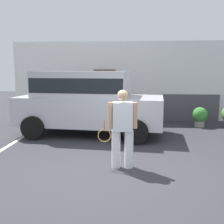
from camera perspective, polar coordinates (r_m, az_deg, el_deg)
name	(u,v)px	position (r m, az deg, el deg)	size (l,w,h in m)	color
ground_plane	(113,170)	(5.74, 0.23, -12.33)	(40.00, 40.00, 0.00)	#2D2D33
parking_stripe_0	(7,146)	(7.93, -21.52, -6.89)	(0.12, 4.40, 0.01)	silver
house_frontage	(123,84)	(11.23, 2.44, 6.12)	(9.28, 0.40, 3.24)	white
parked_suv	(87,99)	(8.64, -5.30, 2.70)	(4.76, 2.51, 2.05)	#B7B7BC
tennis_player_man	(122,128)	(5.65, 2.22, -3.47)	(0.89, 0.29, 1.68)	white
potted_plant_by_porch	(200,116)	(10.34, 18.29, -0.81)	(0.56, 0.56, 0.73)	gray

